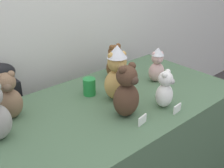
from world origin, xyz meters
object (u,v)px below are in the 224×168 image
at_px(instrument_case, 4,129).
at_px(teddy_bear_blush, 157,65).
at_px(teddy_bear_cocoa, 127,92).
at_px(teddy_bear_honey, 117,73).
at_px(teddy_bear_chestnut, 115,63).
at_px(teddy_bear_snow, 165,90).
at_px(display_table, 112,151).
at_px(party_cup_green, 89,87).
at_px(teddy_bear_mocha, 9,97).

relative_size(instrument_case, teddy_bear_blush, 3.90).
relative_size(instrument_case, teddy_bear_cocoa, 3.14).
xyz_separation_m(instrument_case, teddy_bear_cocoa, (0.45, -0.72, 0.41)).
distance_m(teddy_bear_honey, teddy_bear_chestnut, 0.32).
height_order(instrument_case, teddy_bear_snow, teddy_bear_snow).
height_order(display_table, instrument_case, instrument_case).
xyz_separation_m(teddy_bear_honey, party_cup_green, (-0.10, 0.15, -0.11)).
xyz_separation_m(display_table, teddy_bear_mocha, (-0.53, 0.23, 0.50)).
height_order(teddy_bear_chestnut, teddy_bear_blush, teddy_bear_chestnut).
xyz_separation_m(instrument_case, teddy_bear_blush, (0.92, -0.54, 0.39)).
bearing_deg(teddy_bear_mocha, display_table, -8.76).
height_order(instrument_case, teddy_bear_blush, teddy_bear_blush).
bearing_deg(party_cup_green, teddy_bear_honey, -58.30).
bearing_deg(display_table, teddy_bear_honey, 14.12).
height_order(teddy_bear_snow, party_cup_green, teddy_bear_snow).
bearing_deg(teddy_bear_honey, teddy_bear_mocha, 177.13).
distance_m(teddy_bear_cocoa, teddy_bear_chestnut, 0.51).
distance_m(teddy_bear_honey, party_cup_green, 0.21).
bearing_deg(teddy_bear_cocoa, instrument_case, 116.09).
bearing_deg(instrument_case, teddy_bear_chestnut, -23.40).
distance_m(teddy_bear_mocha, teddy_bear_blush, 0.99).
xyz_separation_m(teddy_bear_snow, teddy_bear_blush, (0.24, 0.26, 0.01)).
bearing_deg(teddy_bear_chestnut, teddy_bear_snow, -94.09).
relative_size(teddy_bear_mocha, teddy_bear_blush, 1.11).
height_order(display_table, teddy_bear_chestnut, teddy_bear_chestnut).
relative_size(teddy_bear_chestnut, teddy_bear_blush, 1.03).
bearing_deg(teddy_bear_mocha, teddy_bear_cocoa, -24.03).
height_order(display_table, party_cup_green, party_cup_green).
bearing_deg(teddy_bear_cocoa, party_cup_green, 84.99).
bearing_deg(display_table, teddy_bear_blush, 2.87).
xyz_separation_m(teddy_bear_honey, teddy_bear_chestnut, (0.20, 0.24, -0.05)).
xyz_separation_m(display_table, party_cup_green, (-0.04, 0.17, 0.43)).
bearing_deg(teddy_bear_mocha, teddy_bear_snow, -18.10).
bearing_deg(teddy_bear_honey, teddy_bear_blush, 19.24).
bearing_deg(teddy_bear_blush, instrument_case, 177.07).
xyz_separation_m(teddy_bear_chestnut, teddy_bear_snow, (-0.05, -0.49, -0.01)).
bearing_deg(teddy_bear_cocoa, display_table, 70.63).
distance_m(display_table, teddy_bear_blush, 0.66).
bearing_deg(party_cup_green, teddy_bear_mocha, 172.15).
xyz_separation_m(teddy_bear_honey, teddy_bear_cocoa, (-0.09, -0.18, -0.03)).
bearing_deg(teddy_bear_mocha, instrument_case, 97.39).
height_order(instrument_case, party_cup_green, instrument_case).
bearing_deg(teddy_bear_chestnut, teddy_bear_mocha, -176.59).
xyz_separation_m(display_table, teddy_bear_snow, (0.20, -0.24, 0.48)).
relative_size(teddy_bear_mocha, party_cup_green, 2.49).
relative_size(teddy_bear_honey, teddy_bear_cocoa, 1.13).
height_order(teddy_bear_mocha, teddy_bear_blush, teddy_bear_mocha).
xyz_separation_m(teddy_bear_honey, teddy_bear_blush, (0.38, 0.01, -0.05)).
height_order(teddy_bear_honey, teddy_bear_chestnut, teddy_bear_honey).
height_order(display_table, teddy_bear_cocoa, teddy_bear_cocoa).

